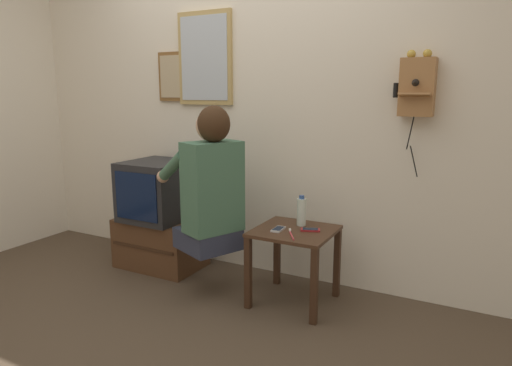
% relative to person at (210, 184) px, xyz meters
% --- Properties ---
extents(ground_plane, '(14.00, 14.00, 0.00)m').
position_rel_person_xyz_m(ground_plane, '(-0.01, -0.60, -0.78)').
color(ground_plane, '#4C3D2D').
extents(wall_back, '(6.80, 0.05, 2.55)m').
position_rel_person_xyz_m(wall_back, '(-0.01, 0.60, 0.49)').
color(wall_back, silver).
rests_on(wall_back, ground_plane).
extents(side_table, '(0.50, 0.48, 0.50)m').
position_rel_person_xyz_m(side_table, '(0.54, 0.16, -0.38)').
color(side_table, '#422819').
rests_on(side_table, ground_plane).
extents(person, '(0.64, 0.56, 0.97)m').
position_rel_person_xyz_m(person, '(0.00, 0.00, 0.00)').
color(person, '#2D3347').
rests_on(person, ground_plane).
extents(tv_stand, '(0.66, 0.44, 0.39)m').
position_rel_person_xyz_m(tv_stand, '(-0.66, 0.26, -0.59)').
color(tv_stand, '#51331E').
rests_on(tv_stand, ground_plane).
extents(television, '(0.47, 0.51, 0.46)m').
position_rel_person_xyz_m(television, '(-0.67, 0.26, -0.16)').
color(television, '#232326').
rests_on(television, tv_stand).
extents(wall_phone_antique, '(0.25, 0.18, 0.77)m').
position_rel_person_xyz_m(wall_phone_antique, '(1.18, 0.51, 0.63)').
color(wall_phone_antique, '#9E6B3D').
extents(framed_picture, '(0.29, 0.03, 0.39)m').
position_rel_person_xyz_m(framed_picture, '(-0.70, 0.56, 0.72)').
color(framed_picture, brown).
extents(wall_mirror, '(0.48, 0.03, 0.70)m').
position_rel_person_xyz_m(wall_mirror, '(-0.40, 0.56, 0.85)').
color(wall_mirror, tan).
extents(cell_phone_held, '(0.07, 0.13, 0.01)m').
position_rel_person_xyz_m(cell_phone_held, '(0.45, 0.10, -0.27)').
color(cell_phone_held, silver).
rests_on(cell_phone_held, side_table).
extents(cell_phone_spare, '(0.14, 0.10, 0.01)m').
position_rel_person_xyz_m(cell_phone_spare, '(0.64, 0.19, -0.27)').
color(cell_phone_spare, maroon).
rests_on(cell_phone_spare, side_table).
extents(water_bottle, '(0.06, 0.06, 0.20)m').
position_rel_person_xyz_m(water_bottle, '(0.54, 0.27, -0.19)').
color(water_bottle, silver).
rests_on(water_bottle, side_table).
extents(toothbrush, '(0.10, 0.16, 0.02)m').
position_rel_person_xyz_m(toothbrush, '(0.57, 0.04, -0.27)').
color(toothbrush, '#D83F4C').
rests_on(toothbrush, side_table).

